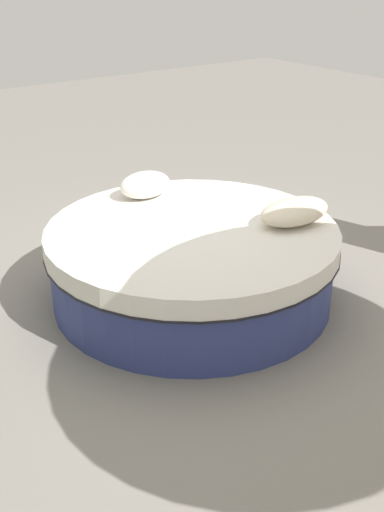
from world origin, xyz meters
TOP-DOWN VIEW (x-y plane):
  - ground_plane at (0.00, 0.00)m, footprint 16.00×16.00m
  - round_bed at (0.00, 0.00)m, footprint 1.98×1.98m
  - throw_pillow_0 at (-0.61, 0.34)m, footprint 0.55×0.32m
  - throw_pillow_1 at (-0.06, -0.67)m, footprint 0.40×0.28m

SIDE VIEW (x-z plane):
  - ground_plane at x=0.00m, z-range 0.00..0.00m
  - round_bed at x=0.00m, z-range 0.01..0.54m
  - throw_pillow_0 at x=-0.61m, z-range 0.53..0.70m
  - throw_pillow_1 at x=-0.06m, z-range 0.53..0.73m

